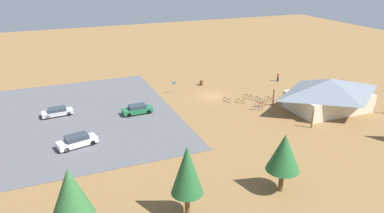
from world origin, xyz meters
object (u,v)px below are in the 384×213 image
(trash_bin, at_px, (201,83))
(bicycle_black_trailside, at_px, (269,99))
(pine_far_east, at_px, (187,170))
(bicycle_yellow_yard_left, at_px, (240,101))
(bicycle_green_front_row, at_px, (227,100))
(lot_sign, at_px, (174,86))
(car_silver_by_curb, at_px, (57,112))
(car_white_end_stall, at_px, (77,141))
(pine_midwest, at_px, (71,194))
(bike_pavilion, at_px, (329,93))
(car_green_front_row, at_px, (137,109))
(pine_mideast, at_px, (284,153))
(bicycle_red_lone_east, at_px, (261,104))
(bicycle_blue_yard_right, at_px, (257,108))
(bicycle_orange_near_porch, at_px, (248,97))
(visitor_by_pavilion, at_px, (278,77))
(bicycle_purple_edge_south, at_px, (259,100))

(trash_bin, xyz_separation_m, bicycle_black_trailside, (-6.82, 11.92, -0.06))
(pine_far_east, relative_size, bicycle_yellow_yard_left, 5.03)
(trash_bin, xyz_separation_m, bicycle_yellow_yard_left, (-2.06, 10.79, -0.10))
(bicycle_green_front_row, bearing_deg, lot_sign, -47.70)
(bicycle_black_trailside, xyz_separation_m, car_silver_by_curb, (32.14, -6.67, 0.29))
(lot_sign, relative_size, pine_far_east, 0.32)
(pine_far_east, xyz_separation_m, car_white_end_stall, (7.58, -17.30, -3.82))
(lot_sign, relative_size, pine_midwest, 0.31)
(bike_pavilion, distance_m, car_white_end_stall, 36.91)
(bicycle_yellow_yard_left, bearing_deg, car_green_front_row, -6.42)
(bicycle_yellow_yard_left, height_order, car_silver_by_curb, car_silver_by_curb)
(bike_pavilion, relative_size, pine_mideast, 2.24)
(car_white_end_stall, bearing_deg, bicycle_black_trailside, -171.83)
(bicycle_green_front_row, bearing_deg, trash_bin, -88.06)
(bike_pavilion, xyz_separation_m, pine_far_east, (29.23, 15.42, 1.88))
(bike_pavilion, bearing_deg, car_white_end_stall, -2.92)
(bike_pavilion, height_order, bicycle_red_lone_east, bike_pavilion)
(bicycle_blue_yard_right, bearing_deg, pine_mideast, 64.47)
(trash_bin, bearing_deg, bicycle_black_trailside, 119.78)
(pine_far_east, height_order, bicycle_yellow_yard_left, pine_far_east)
(car_green_front_row, bearing_deg, pine_far_east, 85.75)
(bicycle_green_front_row, xyz_separation_m, bicycle_orange_near_porch, (-3.84, 0.17, 0.04))
(bicycle_yellow_yard_left, bearing_deg, bicycle_black_trailside, 166.66)
(pine_far_east, bearing_deg, bicycle_yellow_yard_left, -128.53)
(bicycle_yellow_yard_left, distance_m, car_silver_by_curb, 27.93)
(bicycle_orange_near_porch, bearing_deg, trash_bin, -66.56)
(bicycle_yellow_yard_left, bearing_deg, trash_bin, -79.21)
(car_silver_by_curb, xyz_separation_m, visitor_by_pavilion, (-39.69, -1.95, 0.21))
(trash_bin, distance_m, pine_midwest, 42.80)
(pine_midwest, height_order, car_silver_by_curb, pine_midwest)
(pine_midwest, bearing_deg, bicycle_green_front_row, -136.54)
(bicycle_black_trailside, distance_m, car_white_end_stall, 30.83)
(bicycle_yellow_yard_left, relative_size, bicycle_orange_near_porch, 1.04)
(pine_far_east, xyz_separation_m, bicycle_orange_near_porch, (-20.27, -24.01, -4.21))
(bicycle_blue_yard_right, height_order, car_green_front_row, car_green_front_row)
(trash_bin, height_order, bicycle_orange_near_porch, trash_bin)
(bicycle_red_lone_east, relative_size, bicycle_purple_edge_south, 1.01)
(pine_mideast, bearing_deg, bicycle_yellow_yard_left, -109.91)
(bike_pavilion, xyz_separation_m, trash_bin, (13.12, -18.18, -2.26))
(bicycle_blue_yard_right, bearing_deg, car_white_end_stall, 4.13)
(bicycle_purple_edge_south, relative_size, car_white_end_stall, 0.34)
(bicycle_blue_yard_right, bearing_deg, bicycle_black_trailside, -147.44)
(bicycle_red_lone_east, height_order, bicycle_purple_edge_south, bicycle_red_lone_east)
(lot_sign, distance_m, pine_midwest, 37.34)
(bicycle_orange_near_porch, bearing_deg, car_green_front_row, -2.02)
(pine_mideast, distance_m, bicycle_blue_yard_right, 21.62)
(bicycle_purple_edge_south, distance_m, car_green_front_row, 19.60)
(pine_far_east, relative_size, bicycle_blue_yard_right, 4.34)
(trash_bin, distance_m, pine_mideast, 34.35)
(bicycle_red_lone_east, bearing_deg, bike_pavilion, 150.49)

